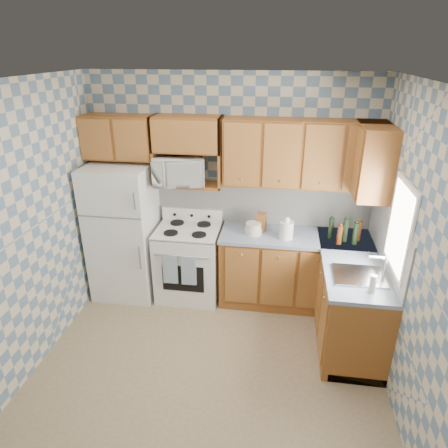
{
  "coord_description": "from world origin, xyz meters",
  "views": [
    {
      "loc": [
        0.6,
        -2.98,
        2.93
      ],
      "look_at": [
        0.05,
        0.75,
        1.25
      ],
      "focal_mm": 32.0,
      "sensor_mm": 36.0,
      "label": 1
    }
  ],
  "objects": [
    {
      "name": "back_wall",
      "position": [
        0.0,
        1.6,
        1.35
      ],
      "size": [
        3.4,
        0.02,
        2.7
      ],
      "primitive_type": "cube",
      "color": "slate",
      "rests_on": "ground"
    },
    {
      "name": "upper_cabinets_fridge",
      "position": [
        -1.29,
        1.44,
        1.97
      ],
      "size": [
        0.82,
        0.33,
        0.5
      ],
      "primitive_type": "cube",
      "color": "brown",
      "rests_on": "back_wall"
    },
    {
      "name": "dish_towel_left",
      "position": [
        -0.61,
        0.93,
        0.55
      ],
      "size": [
        0.17,
        0.02,
        0.37
      ],
      "primitive_type": "cube",
      "color": "navy",
      "rests_on": "stove_body"
    },
    {
      "name": "bottle_1",
      "position": [
        1.46,
        1.16,
        1.05
      ],
      "size": [
        0.06,
        0.06,
        0.25
      ],
      "primitive_type": "cylinder",
      "color": "black",
      "rests_on": "countertop_back"
    },
    {
      "name": "soap_bottle",
      "position": [
        1.47,
        0.2,
        1.01
      ],
      "size": [
        0.06,
        0.06,
        0.17
      ],
      "primitive_type": "cylinder",
      "color": "beige",
      "rests_on": "countertop_right"
    },
    {
      "name": "upper_cabinets_right",
      "position": [
        1.53,
        1.25,
        1.85
      ],
      "size": [
        0.33,
        0.7,
        0.74
      ],
      "primitive_type": "cube",
      "color": "brown",
      "rests_on": "right_wall"
    },
    {
      "name": "base_cabinets_back",
      "position": [
        0.82,
        1.3,
        0.44
      ],
      "size": [
        1.75,
        0.6,
        0.88
      ],
      "primitive_type": "cube",
      "color": "brown",
      "rests_on": "floor"
    },
    {
      "name": "countertop_right",
      "position": [
        1.4,
        0.8,
        0.9
      ],
      "size": [
        0.63,
        1.6,
        0.04
      ],
      "primitive_type": "cube",
      "color": "gray",
      "rests_on": "base_cabinets_right"
    },
    {
      "name": "window",
      "position": [
        1.69,
        0.45,
        1.45
      ],
      "size": [
        0.02,
        0.66,
        0.86
      ],
      "primitive_type": "cube",
      "color": "silver",
      "rests_on": "right_wall"
    },
    {
      "name": "sink",
      "position": [
        1.4,
        0.45,
        0.93
      ],
      "size": [
        0.48,
        0.4,
        0.03
      ],
      "primitive_type": "cube",
      "color": "#B7B7BC",
      "rests_on": "countertop_right"
    },
    {
      "name": "bottle_0",
      "position": [
        1.36,
        1.22,
        1.06
      ],
      "size": [
        0.06,
        0.06,
        0.27
      ],
      "primitive_type": "cylinder",
      "color": "black",
      "rests_on": "countertop_back"
    },
    {
      "name": "electric_kettle",
      "position": [
        0.7,
        1.19,
        1.02
      ],
      "size": [
        0.16,
        0.16,
        0.21
      ],
      "primitive_type": "cylinder",
      "color": "silver",
      "rests_on": "countertop_back"
    },
    {
      "name": "floor",
      "position": [
        0.0,
        0.0,
        0.0
      ],
      "size": [
        3.4,
        3.4,
        0.0
      ],
      "primitive_type": "plane",
      "color": "#7A654B",
      "rests_on": "ground"
    },
    {
      "name": "cooktop",
      "position": [
        -0.47,
        1.28,
        0.91
      ],
      "size": [
        0.76,
        0.65,
        0.02
      ],
      "primitive_type": "cube",
      "color": "silver",
      "rests_on": "stove_body"
    },
    {
      "name": "backsplash_right",
      "position": [
        1.69,
        0.8,
        1.2
      ],
      "size": [
        0.02,
        1.6,
        0.56
      ],
      "primitive_type": "cube",
      "color": "white",
      "rests_on": "right_wall"
    },
    {
      "name": "dish_towel_right",
      "position": [
        -0.39,
        0.93,
        0.55
      ],
      "size": [
        0.17,
        0.02,
        0.37
      ],
      "primitive_type": "cube",
      "color": "navy",
      "rests_on": "stove_body"
    },
    {
      "name": "bottle_2",
      "position": [
        1.51,
        1.26,
        1.04
      ],
      "size": [
        0.06,
        0.06,
        0.24
      ],
      "primitive_type": "cylinder",
      "color": "#58260E",
      "rests_on": "countertop_back"
    },
    {
      "name": "upper_cabinets_back",
      "position": [
        0.82,
        1.44,
        1.85
      ],
      "size": [
        1.75,
        0.33,
        0.74
      ],
      "primitive_type": "cube",
      "color": "brown",
      "rests_on": "back_wall"
    },
    {
      "name": "food_containers",
      "position": [
        0.32,
        1.26,
        0.99
      ],
      "size": [
        0.2,
        0.2,
        0.14
      ],
      "primitive_type": null,
      "color": "beige",
      "rests_on": "countertop_back"
    },
    {
      "name": "base_cabinets_right",
      "position": [
        1.4,
        0.8,
        0.44
      ],
      "size": [
        0.6,
        1.6,
        0.88
      ],
      "primitive_type": "cube",
      "color": "brown",
      "rests_on": "floor"
    },
    {
      "name": "right_wall",
      "position": [
        1.7,
        0.0,
        1.35
      ],
      "size": [
        0.02,
        3.2,
        2.7
      ],
      "primitive_type": "cube",
      "color": "slate",
      "rests_on": "ground"
    },
    {
      "name": "knife_block",
      "position": [
        0.41,
        1.35,
        1.03
      ],
      "size": [
        0.12,
        0.12,
        0.22
      ],
      "primitive_type": "cube",
      "rotation": [
        0.0,
        0.0,
        -0.24
      ],
      "color": "brown",
      "rests_on": "countertop_back"
    },
    {
      "name": "bottle_3",
      "position": [
        1.29,
        1.14,
        1.03
      ],
      "size": [
        0.06,
        0.06,
        0.22
      ],
      "primitive_type": "cylinder",
      "color": "#58260E",
      "rests_on": "countertop_back"
    },
    {
      "name": "refrigerator",
      "position": [
        -1.27,
        1.25,
        0.84
      ],
      "size": [
        0.75,
        0.7,
        1.68
      ],
      "primitive_type": "cube",
      "color": "silver",
      "rests_on": "floor"
    },
    {
      "name": "bottle_4",
      "position": [
        1.21,
        1.28,
        1.04
      ],
      "size": [
        0.06,
        0.06,
        0.25
      ],
      "primitive_type": "cylinder",
      "color": "black",
      "rests_on": "countertop_back"
    },
    {
      "name": "microwave_shelf",
      "position": [
        -0.47,
        1.44,
        1.44
      ],
      "size": [
        0.8,
        0.33,
        0.03
      ],
      "primitive_type": "cube",
      "color": "brown",
      "rests_on": "back_wall"
    },
    {
      "name": "backsplash_back",
      "position": [
        0.4,
        1.59,
        1.2
      ],
      "size": [
        2.6,
        0.02,
        0.56
      ],
      "primitive_type": "cube",
      "color": "white",
      "rests_on": "back_wall"
    },
    {
      "name": "backguard",
      "position": [
        -0.47,
        1.55,
        1.0
      ],
      "size": [
        0.76,
        0.08,
        0.17
      ],
      "primitive_type": "cube",
      "color": "silver",
      "rests_on": "cooktop"
    },
    {
      "name": "stove_body",
      "position": [
        -0.47,
        1.28,
        0.45
      ],
      "size": [
        0.76,
        0.65,
        0.9
      ],
      "primitive_type": "cube",
      "color": "silver",
      "rests_on": "floor"
    },
    {
      "name": "countertop_back",
      "position": [
        0.82,
        1.3,
        0.9
      ],
      "size": [
        1.77,
        0.63,
        0.04
      ],
      "primitive_type": "cube",
      "color": "gray",
      "rests_on": "base_cabinets_back"
    },
    {
      "name": "microwave",
      "position": [
        -0.58,
        1.38,
        1.61
      ],
      "size": [
        0.67,
        0.53,
        0.33
      ],
      "primitive_type": "imported",
      "rotation": [
        0.0,
        0.0,
        0.24
      ],
      "color": "silver",
      "rests_on": "microwave_shelf"
    }
  ]
}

